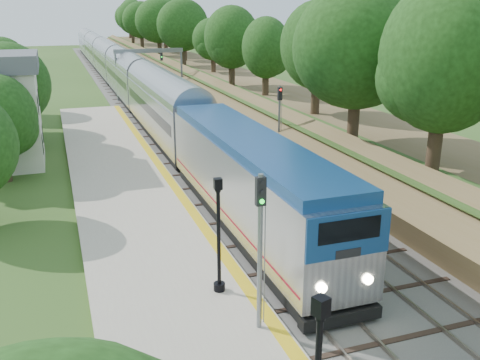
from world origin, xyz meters
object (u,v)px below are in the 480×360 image
object	(u,v)px
lamppost_far	(219,242)
signal_farside	(279,117)
signal_gantry	(149,60)
signal_platform	(260,236)
train	(118,71)

from	to	relation	value
lamppost_far	signal_farside	world-z (taller)	signal_farside
signal_gantry	signal_platform	world-z (taller)	signal_gantry
train	signal_farside	world-z (taller)	signal_farside
lamppost_far	signal_farside	distance (m)	19.31
signal_gantry	signal_farside	world-z (taller)	signal_gantry
signal_gantry	train	bearing A→B (deg)	101.87
train	signal_farside	bearing A→B (deg)	-81.84
train	signal_platform	bearing A→B (deg)	-92.64
signal_platform	signal_farside	bearing A→B (deg)	65.05
signal_platform	signal_farside	distance (m)	21.57
train	lamppost_far	distance (m)	60.02
lamppost_far	signal_gantry	bearing A→B (deg)	82.97
signal_platform	signal_gantry	bearing A→B (deg)	83.99
train	lamppost_far	xyz separation A→B (m)	(-3.47, -59.92, 0.05)
lamppost_far	signal_farside	bearing A→B (deg)	59.90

